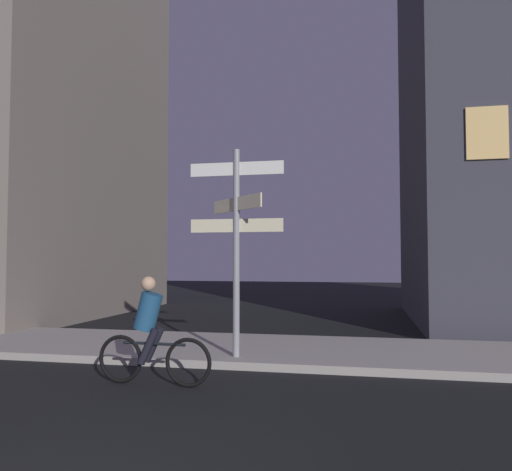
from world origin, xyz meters
TOP-DOWN VIEW (x-y plane):
  - sidewalk_kerb at (0.00, 6.80)m, footprint 40.00×3.27m
  - signpost at (0.06, 5.63)m, footprint 1.73×1.16m
  - cyclist at (-0.83, 3.94)m, footprint 1.82×0.34m

SIDE VIEW (x-z plane):
  - sidewalk_kerb at x=0.00m, z-range 0.00..0.14m
  - cyclist at x=-0.83m, z-range -0.06..1.55m
  - signpost at x=0.06m, z-range 0.53..4.24m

